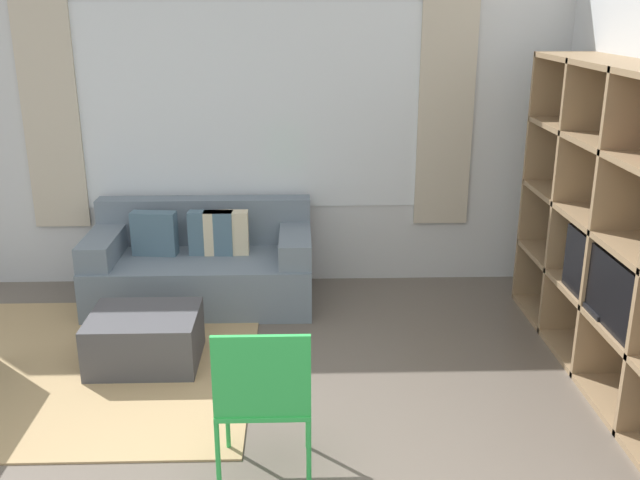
% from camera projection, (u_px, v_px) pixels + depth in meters
% --- Properties ---
extents(wall_back, '(6.24, 0.11, 2.70)m').
position_uv_depth(wall_back, '(250.00, 120.00, 5.68)').
color(wall_back, silver).
rests_on(wall_back, ground_plane).
extents(area_rug, '(2.17, 2.06, 0.01)m').
position_uv_depth(area_rug, '(86.00, 366.00, 4.61)').
color(area_rug, tan).
rests_on(area_rug, ground_plane).
extents(shelving_unit, '(0.44, 2.60, 1.91)m').
position_uv_depth(shelving_unit, '(631.00, 235.00, 4.19)').
color(shelving_unit, '#232328').
rests_on(shelving_unit, ground_plane).
extents(couch_main, '(1.70, 0.84, 0.76)m').
position_uv_depth(couch_main, '(202.00, 265.00, 5.57)').
color(couch_main, slate).
rests_on(couch_main, ground_plane).
extents(ottoman, '(0.69, 0.57, 0.35)m').
position_uv_depth(ottoman, '(145.00, 339.00, 4.61)').
color(ottoman, '#47474C').
rests_on(ottoman, ground_plane).
extents(folding_chair, '(0.44, 0.46, 0.86)m').
position_uv_depth(folding_chair, '(264.00, 392.00, 3.32)').
color(folding_chair, green).
rests_on(folding_chair, ground_plane).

